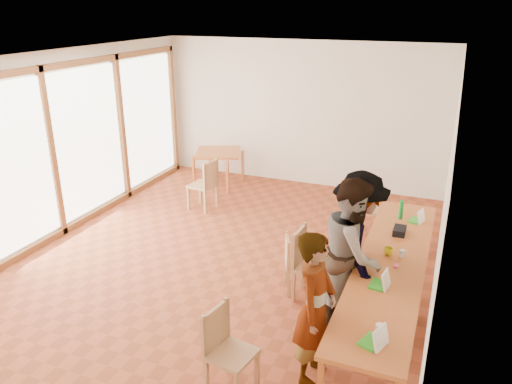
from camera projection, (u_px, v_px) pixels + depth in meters
ground at (219, 265)px, 7.47m from camera, size 8.00×8.00×0.00m
wall_back at (301, 114)px, 10.40m from camera, size 6.00×0.10×3.00m
wall_right at (445, 200)px, 5.89m from camera, size 0.10×8.00×3.00m
window_wall at (50, 148)px, 7.97m from camera, size 0.10×8.00×3.00m
ceiling at (213, 58)px, 6.39m from camera, size 6.00×8.00×0.04m
communal_table at (391, 266)px, 6.04m from camera, size 0.80×4.00×0.75m
side_table at (218, 155)px, 10.52m from camera, size 0.90×0.90×0.75m
chair_near at (223, 341)px, 4.93m from camera, size 0.50×0.50×0.49m
chair_mid at (306, 256)px, 6.49m from camera, size 0.48×0.48×0.52m
chair_far at (293, 258)px, 6.66m from camera, size 0.49×0.49×0.43m
chair_empty at (367, 202)px, 8.34m from camera, size 0.45×0.45×0.49m
chair_spare at (207, 180)px, 9.29m from camera, size 0.51×0.51×0.51m
person_near at (315, 308)px, 4.99m from camera, size 0.41×0.61×1.66m
person_mid at (352, 253)px, 5.89m from camera, size 0.76×0.94×1.85m
person_far at (358, 243)px, 6.13m from camera, size 1.05×1.35×1.83m
laptop_near at (376, 340)px, 4.56m from camera, size 0.28×0.29×0.20m
laptop_mid at (382, 282)px, 5.49m from camera, size 0.23×0.26×0.20m
laptop_far at (418, 218)px, 7.11m from camera, size 0.24×0.26×0.19m
yellow_mug at (388, 251)px, 6.19m from camera, size 0.12×0.12×0.09m
green_bottle at (401, 210)px, 7.19m from camera, size 0.07×0.07×0.28m
clear_glass at (402, 253)px, 6.14m from camera, size 0.07×0.07×0.09m
condiment_cup at (380, 327)px, 4.77m from camera, size 0.08×0.08×0.06m
pink_phone at (396, 266)px, 5.93m from camera, size 0.05×0.10×0.01m
black_pouch at (400, 231)px, 6.75m from camera, size 0.16×0.26×0.09m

